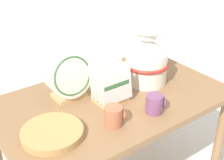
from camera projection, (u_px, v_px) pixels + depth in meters
The scene contains 7 objects.
display_table at pixel (112, 110), 1.80m from camera, with size 1.30×0.79×0.71m.
ceramic_vase at pixel (146, 59), 1.85m from camera, with size 0.27×0.27×0.34m.
dish_rack_round_plates at pixel (69, 78), 1.70m from camera, with size 0.26×0.15×0.28m.
dish_rack_square_plates at pixel (111, 87), 1.68m from camera, with size 0.19×0.14×0.22m.
wicker_charger_stack at pixel (52, 133), 1.44m from camera, with size 0.29×0.29×0.04m.
mug_terracotta_glaze at pixel (114, 116), 1.51m from camera, with size 0.10×0.09×0.10m.
mug_plum_glaze at pixel (155, 103), 1.60m from camera, with size 0.10×0.09×0.10m.
Camera 1 is at (-0.89, -1.21, 1.62)m, focal length 50.00 mm.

